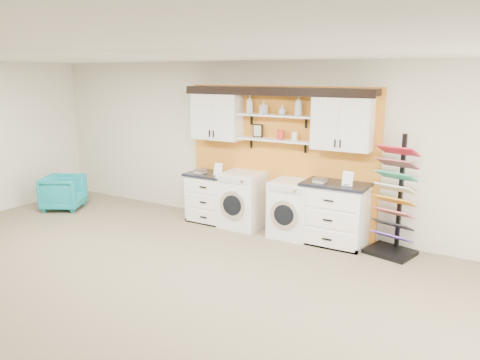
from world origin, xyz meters
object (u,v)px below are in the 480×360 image
Objects in this scene: base_cabinet_left at (213,197)px; sample_rack at (393,218)px; armchair at (64,192)px; washer at (243,200)px; base_cabinet_right at (335,214)px; dryer at (293,209)px.

base_cabinet_left is 3.13m from sample_rack.
washer is at bearing -105.37° from armchair.
base_cabinet_right is at bearing -0.00° from base_cabinet_left.
base_cabinet_left is at bearing -102.63° from armchair.
sample_rack is 6.14m from armchair.
dryer is 1.58m from sample_rack.
base_cabinet_left is at bearing 179.87° from dryer.
armchair is (-3.55, -0.85, -0.15)m from washer.
base_cabinet_right is at bearing -163.78° from sample_rack.
dryer is (1.56, -0.00, 0.02)m from base_cabinet_left.
washer is at bearing -179.88° from base_cabinet_right.
dryer is at bearing -164.72° from sample_rack.
armchair is at bearing -163.79° from base_cabinet_left.
base_cabinet_left is 0.90× the size of base_cabinet_right.
base_cabinet_right reaches higher than armchair.
washer reaches higher than base_cabinet_left.
base_cabinet_left is at bearing 180.00° from base_cabinet_right.
sample_rack is (0.87, 0.04, 0.06)m from base_cabinet_right.
dryer is 4.57m from armchair.
sample_rack is (1.58, 0.04, 0.09)m from dryer.
washer is 1.31× the size of armchair.
base_cabinet_right reaches higher than dryer.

